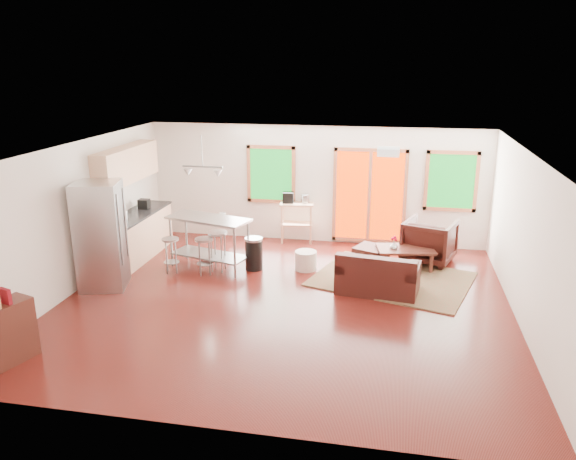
% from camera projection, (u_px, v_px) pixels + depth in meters
% --- Properties ---
extents(floor, '(7.50, 7.00, 0.02)m').
position_uv_depth(floor, '(285.00, 303.00, 9.55)').
color(floor, '#3D0E0C').
rests_on(floor, ground).
extents(ceiling, '(7.50, 7.00, 0.02)m').
position_uv_depth(ceiling, '(284.00, 149.00, 8.78)').
color(ceiling, white).
rests_on(ceiling, ground).
extents(back_wall, '(7.50, 0.02, 2.60)m').
position_uv_depth(back_wall, '(315.00, 185.00, 12.46)').
color(back_wall, white).
rests_on(back_wall, ground).
extents(left_wall, '(0.02, 7.00, 2.60)m').
position_uv_depth(left_wall, '(75.00, 218.00, 9.85)').
color(left_wall, white).
rests_on(left_wall, ground).
extents(right_wall, '(0.02, 7.00, 2.60)m').
position_uv_depth(right_wall, '(528.00, 243.00, 8.48)').
color(right_wall, white).
rests_on(right_wall, ground).
extents(front_wall, '(7.50, 0.02, 2.60)m').
position_uv_depth(front_wall, '(219.00, 325.00, 5.87)').
color(front_wall, white).
rests_on(front_wall, ground).
extents(window_left, '(1.10, 0.05, 1.30)m').
position_uv_depth(window_left, '(271.00, 174.00, 12.54)').
color(window_left, '#0D5416').
rests_on(window_left, back_wall).
extents(french_doors, '(1.60, 0.05, 2.10)m').
position_uv_depth(french_doors, '(369.00, 196.00, 12.25)').
color(french_doors, '#AD2500').
rests_on(french_doors, back_wall).
extents(window_right, '(1.10, 0.05, 1.30)m').
position_uv_depth(window_right, '(451.00, 181.00, 11.83)').
color(window_right, '#0D5416').
rests_on(window_right, back_wall).
extents(rug, '(3.25, 2.82, 0.03)m').
position_uv_depth(rug, '(392.00, 279.00, 10.53)').
color(rug, '#4D653E').
rests_on(rug, floor).
extents(loveseat, '(1.50, 0.98, 0.75)m').
position_uv_depth(loveseat, '(378.00, 277.00, 9.87)').
color(loveseat, black).
rests_on(loveseat, floor).
extents(coffee_table, '(1.19, 0.84, 0.43)m').
position_uv_depth(coffee_table, '(405.00, 251.00, 10.97)').
color(coffee_table, '#3D1A13').
rests_on(coffee_table, floor).
extents(armchair, '(1.18, 1.15, 0.97)m').
position_uv_depth(armchair, '(430.00, 239.00, 11.34)').
color(armchair, black).
rests_on(armchair, floor).
extents(ottoman, '(0.76, 0.76, 0.38)m').
position_uv_depth(ottoman, '(371.00, 256.00, 11.24)').
color(ottoman, black).
rests_on(ottoman, floor).
extents(pouf, '(0.50, 0.50, 0.37)m').
position_uv_depth(pouf, '(306.00, 260.00, 11.00)').
color(pouf, silver).
rests_on(pouf, floor).
extents(vase, '(0.21, 0.21, 0.28)m').
position_uv_depth(vase, '(394.00, 245.00, 10.92)').
color(vase, silver).
rests_on(vase, coffee_table).
extents(book, '(0.20, 0.10, 0.28)m').
position_uv_depth(book, '(403.00, 246.00, 10.75)').
color(book, maroon).
rests_on(book, coffee_table).
extents(cabinets, '(0.64, 2.24, 2.30)m').
position_uv_depth(cabinets, '(134.00, 214.00, 11.51)').
color(cabinets, tan).
rests_on(cabinets, floor).
extents(refrigerator, '(0.94, 0.92, 1.93)m').
position_uv_depth(refrigerator, '(101.00, 236.00, 9.95)').
color(refrigerator, '#B7BABC').
rests_on(refrigerator, floor).
extents(island, '(1.74, 1.07, 1.03)m').
position_uv_depth(island, '(209.00, 234.00, 10.93)').
color(island, '#B7BABC').
rests_on(island, floor).
extents(cup, '(0.16, 0.14, 0.13)m').
position_uv_depth(cup, '(222.00, 215.00, 11.12)').
color(cup, white).
rests_on(cup, island).
extents(bar_stool_a, '(0.42, 0.42, 0.69)m').
position_uv_depth(bar_stool_a, '(171.00, 247.00, 10.75)').
color(bar_stool_a, '#B7BABC').
rests_on(bar_stool_a, floor).
extents(bar_stool_b, '(0.45, 0.45, 0.72)m').
position_uv_depth(bar_stool_b, '(204.00, 248.00, 10.65)').
color(bar_stool_b, '#B7BABC').
rests_on(bar_stool_b, floor).
extents(bar_stool_c, '(0.39, 0.39, 0.79)m').
position_uv_depth(bar_stool_c, '(218.00, 242.00, 10.83)').
color(bar_stool_c, '#B7BABC').
rests_on(bar_stool_c, floor).
extents(trash_can, '(0.42, 0.42, 0.64)m').
position_uv_depth(trash_can, '(254.00, 253.00, 10.97)').
color(trash_can, black).
rests_on(trash_can, floor).
extents(kitchen_cart, '(0.80, 0.58, 1.14)m').
position_uv_depth(kitchen_cart, '(296.00, 208.00, 12.54)').
color(kitchen_cart, tan).
rests_on(kitchen_cart, floor).
extents(ceiling_flush, '(0.35, 0.35, 0.12)m').
position_uv_depth(ceiling_flush, '(388.00, 152.00, 9.08)').
color(ceiling_flush, white).
rests_on(ceiling_flush, ceiling).
extents(pendant_light, '(0.80, 0.18, 0.79)m').
position_uv_depth(pendant_light, '(203.00, 172.00, 10.75)').
color(pendant_light, gray).
rests_on(pendant_light, ceiling).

